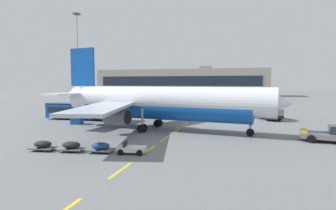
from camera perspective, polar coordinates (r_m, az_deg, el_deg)
ground at (r=58.37m, az=28.19°, el=-2.52°), size 400.00×400.00×0.00m
apron_paint_markings at (r=55.18m, az=5.91°, el=-2.37°), size 8.00×95.64×0.01m
airliner_foreground at (r=38.83m, az=-1.78°, el=0.55°), size 34.82×34.38×12.20m
pushback_tug at (r=36.26m, az=31.02°, el=-5.27°), size 6.38×3.95×2.08m
apron_shuttle_bus at (r=52.64m, az=-18.13°, el=-1.01°), size 12.10×3.30×3.00m
catering_truck at (r=53.79m, az=19.66°, el=-1.04°), size 5.50×7.28×3.14m
baggage_train at (r=28.05m, az=-16.70°, el=-8.31°), size 11.69×3.10×1.14m
uld_cargo_container at (r=47.17m, az=-18.46°, el=-2.81°), size 1.81×1.77×1.60m
apron_light_mast_near at (r=94.24m, az=-18.33°, el=11.05°), size 1.80×1.80×28.83m
terminal_satellite at (r=151.79m, az=2.64°, el=4.75°), size 92.50×18.41×15.57m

